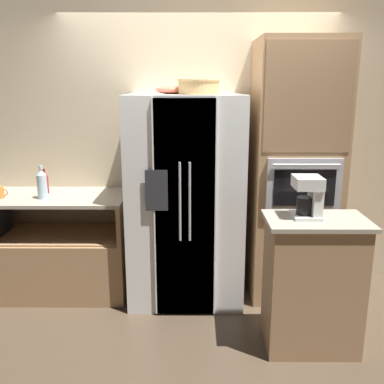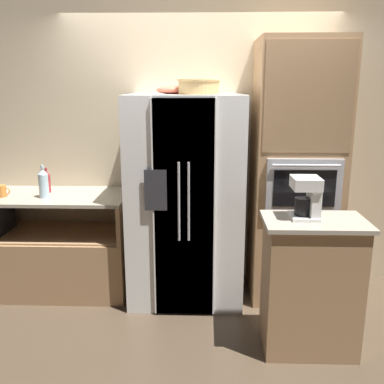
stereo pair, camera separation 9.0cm
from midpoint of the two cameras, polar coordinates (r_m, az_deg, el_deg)
The scene contains 12 objects.
ground_plane at distance 4.05m, azimuth 1.47°, elevation -13.54°, with size 20.00×20.00×0.00m, color #4C3D2D.
wall_back at distance 4.08m, azimuth 1.64°, elevation 7.34°, with size 12.00×0.06×2.80m.
counter_left at distance 4.22m, azimuth -17.21°, elevation -8.06°, with size 1.36×0.67×0.92m.
refrigerator at distance 3.75m, azimuth -0.11°, elevation -1.00°, with size 0.98×0.83×1.80m.
wall_oven at distance 3.85m, azimuth 14.29°, elevation 2.44°, with size 0.73×0.72×2.26m.
island_counter at distance 3.24m, azimuth 16.30°, elevation -11.83°, with size 0.71×0.46×0.98m.
wicker_basket at distance 3.55m, azimuth 1.67°, elevation 13.97°, with size 0.35×0.35×0.13m.
fruit_bowl at distance 3.71m, azimuth -1.98°, elevation 13.47°, with size 0.27×0.27×0.07m.
bottle_tall at distance 3.92m, azimuth -18.58°, elevation 1.14°, with size 0.08×0.08×0.29m.
bottle_short at distance 4.12m, azimuth -18.20°, elevation 1.34°, with size 0.07×0.07×0.23m.
mug at distance 4.10m, azimuth -23.44°, elevation 0.11°, with size 0.12×0.08×0.10m.
coffee_maker at distance 3.04m, azimuth 16.05°, elevation -0.54°, with size 0.19×0.21×0.29m.
Camera 2 is at (0.05, -3.59, 1.88)m, focal length 40.00 mm.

